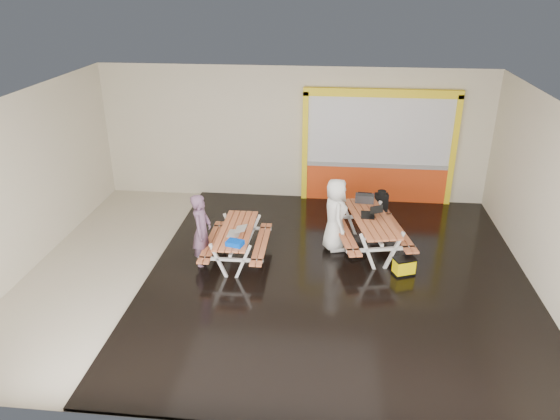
# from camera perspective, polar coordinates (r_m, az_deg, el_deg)

# --- Properties ---
(room) EXTENTS (10.02, 8.02, 3.52)m
(room) POSITION_cam_1_polar(r_m,az_deg,el_deg) (9.94, -0.55, 1.84)
(room) COLOR beige
(room) RESTS_ON ground
(deck) EXTENTS (7.50, 7.98, 0.05)m
(deck) POSITION_cam_1_polar(r_m,az_deg,el_deg) (10.66, 6.23, -7.06)
(deck) COLOR black
(deck) RESTS_ON room
(kiosk) EXTENTS (3.88, 0.16, 3.00)m
(kiosk) POSITION_cam_1_polar(r_m,az_deg,el_deg) (13.73, 10.59, 6.44)
(kiosk) COLOR red
(kiosk) RESTS_ON room
(picnic_table_left) EXTENTS (1.30, 1.88, 0.75)m
(picnic_table_left) POSITION_cam_1_polar(r_m,az_deg,el_deg) (10.89, -4.74, -2.94)
(picnic_table_left) COLOR #CD693B
(picnic_table_left) RESTS_ON deck
(picnic_table_right) EXTENTS (1.84, 2.35, 0.84)m
(picnic_table_right) POSITION_cam_1_polar(r_m,az_deg,el_deg) (11.37, 9.84, -1.67)
(picnic_table_right) COLOR #CD693B
(picnic_table_right) RESTS_ON deck
(person_left) EXTENTS (0.42, 0.60, 1.58)m
(person_left) POSITION_cam_1_polar(r_m,az_deg,el_deg) (10.74, -8.50, -2.27)
(person_left) COLOR #694A65
(person_left) RESTS_ON deck
(person_right) EXTENTS (0.65, 0.87, 1.60)m
(person_right) POSITION_cam_1_polar(r_m,az_deg,el_deg) (11.20, 6.04, -0.51)
(person_right) COLOR white
(person_right) RESTS_ON deck
(laptop_left) EXTENTS (0.38, 0.35, 0.16)m
(laptop_left) POSITION_cam_1_polar(r_m,az_deg,el_deg) (10.60, -4.76, -2.37)
(laptop_left) COLOR silver
(laptop_left) RESTS_ON picnic_table_left
(laptop_right) EXTENTS (0.47, 0.42, 0.19)m
(laptop_right) POSITION_cam_1_polar(r_m,az_deg,el_deg) (11.33, 9.85, -0.33)
(laptop_right) COLOR black
(laptop_right) RESTS_ON picnic_table_right
(blue_pouch) EXTENTS (0.36, 0.30, 0.09)m
(blue_pouch) POSITION_cam_1_polar(r_m,az_deg,el_deg) (10.18, -4.91, -3.60)
(blue_pouch) COLOR #003DC9
(blue_pouch) RESTS_ON picnic_table_left
(toolbox) EXTENTS (0.43, 0.23, 0.24)m
(toolbox) POSITION_cam_1_polar(r_m,az_deg,el_deg) (11.97, 9.18, 1.27)
(toolbox) COLOR black
(toolbox) RESTS_ON picnic_table_right
(backpack) EXTENTS (0.32, 0.22, 0.51)m
(backpack) POSITION_cam_1_polar(r_m,az_deg,el_deg) (12.33, 10.95, 0.95)
(backpack) COLOR black
(backpack) RESTS_ON picnic_table_right
(dark_case) EXTENTS (0.48, 0.45, 0.14)m
(dark_case) POSITION_cam_1_polar(r_m,az_deg,el_deg) (11.44, 8.25, -4.30)
(dark_case) COLOR black
(dark_case) RESTS_ON deck
(fluke_bag) EXTENTS (0.49, 0.41, 0.36)m
(fluke_bag) POSITION_cam_1_polar(r_m,az_deg,el_deg) (10.78, 13.31, -5.99)
(fluke_bag) COLOR black
(fluke_bag) RESTS_ON deck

